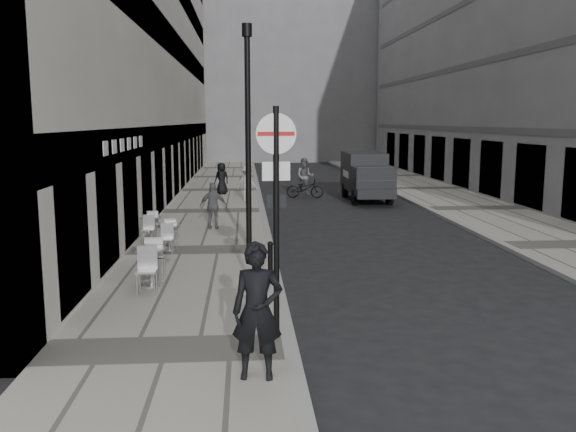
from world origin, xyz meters
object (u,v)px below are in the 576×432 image
lamppost (248,125)px  cyclist (305,183)px  panel_van (366,174)px  walking_man (257,311)px  sign_post (276,192)px

lamppost → cyclist: (2.83, 11.95, -2.86)m
panel_van → cyclist: 3.04m
walking_man → lamppost: 9.59m
walking_man → cyclist: (2.78, 21.21, -0.34)m
cyclist → panel_van: bearing=-11.5°
sign_post → cyclist: sign_post is taller
panel_van → cyclist: (-2.77, 1.14, -0.50)m
sign_post → panel_van: (5.20, 18.45, -1.33)m
sign_post → cyclist: (2.43, 19.58, -1.83)m
cyclist → sign_post: bearing=-86.3°
walking_man → lamppost: lamppost is taller
walking_man → panel_van: size_ratio=0.41×
lamppost → panel_van: lamppost is taller
walking_man → cyclist: size_ratio=1.01×
panel_van → lamppost: bearing=-116.8°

